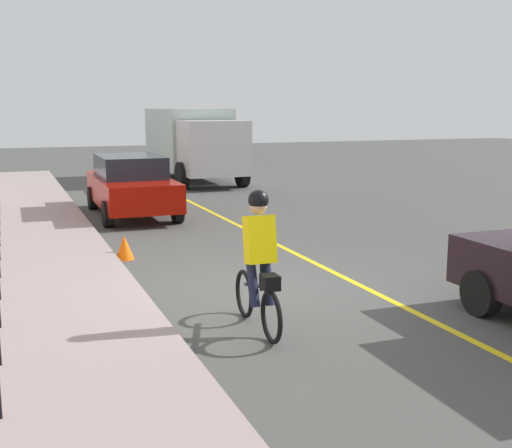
# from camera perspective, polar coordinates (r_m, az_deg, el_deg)

# --- Properties ---
(ground_plane) EXTENTS (80.00, 80.00, 0.00)m
(ground_plane) POSITION_cam_1_polar(r_m,az_deg,el_deg) (10.25, 0.27, -5.77)
(ground_plane) COLOR #474845
(lane_line_centre) EXTENTS (36.00, 0.12, 0.01)m
(lane_line_centre) POSITION_cam_1_polar(r_m,az_deg,el_deg) (10.92, 8.12, -4.86)
(lane_line_centre) COLOR yellow
(lane_line_centre) RESTS_ON ground
(sidewalk) EXTENTS (40.00, 3.20, 0.15)m
(sidewalk) POSITION_cam_1_polar(r_m,az_deg,el_deg) (9.57, -19.17, -7.06)
(sidewalk) COLOR gray
(sidewalk) RESTS_ON ground
(cyclist_lead) EXTENTS (1.71, 0.37, 1.83)m
(cyclist_lead) POSITION_cam_1_polar(r_m,az_deg,el_deg) (8.15, 0.28, -3.36)
(cyclist_lead) COLOR black
(cyclist_lead) RESTS_ON ground
(parked_sedan_rear) EXTENTS (4.42, 1.95, 1.58)m
(parked_sedan_rear) POSITION_cam_1_polar(r_m,az_deg,el_deg) (17.42, -10.92, 3.43)
(parked_sedan_rear) COLOR #960D03
(parked_sedan_rear) RESTS_ON ground
(box_truck_background) EXTENTS (6.72, 2.56, 2.78)m
(box_truck_background) POSITION_cam_1_polar(r_m,az_deg,el_deg) (25.36, -5.56, 7.28)
(box_truck_background) COLOR #B1C4BD
(box_truck_background) RESTS_ON ground
(traffic_cone_near) EXTENTS (0.36, 0.36, 0.46)m
(traffic_cone_near) POSITION_cam_1_polar(r_m,az_deg,el_deg) (12.45, -11.50, -2.02)
(traffic_cone_near) COLOR #EE5C08
(traffic_cone_near) RESTS_ON ground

